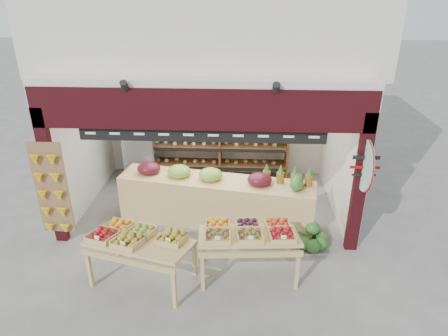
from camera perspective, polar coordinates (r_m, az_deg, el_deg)
ground at (r=8.65m, az=-2.17°, el=-6.64°), size 60.00×60.00×0.00m
shop_structure at (r=9.00m, az=-1.64°, el=21.06°), size 6.36×5.12×5.40m
banana_board at (r=7.84m, az=-23.44°, el=-3.07°), size 0.60×0.15×1.80m
gift_sign at (r=7.09m, az=19.47°, el=0.38°), size 0.04×0.93×0.92m
back_shelving at (r=9.75m, az=-0.57°, el=5.44°), size 3.35×0.55×2.04m
refrigerator at (r=9.95m, az=-11.55°, el=3.65°), size 0.85×0.85×2.00m
cardboard_stack at (r=9.58m, az=-10.25°, el=-2.21°), size 0.94×0.68×0.60m
mid_counter at (r=8.12m, az=-1.25°, el=-4.49°), size 3.99×1.43×1.21m
display_table_left at (r=6.65m, az=-12.56°, el=-9.79°), size 1.80×1.30×1.03m
display_table_right at (r=6.61m, az=3.54°, el=-9.26°), size 1.69×1.02×1.04m
watermelon_pile at (r=7.79m, az=12.25°, el=-9.53°), size 0.70×0.67×0.51m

